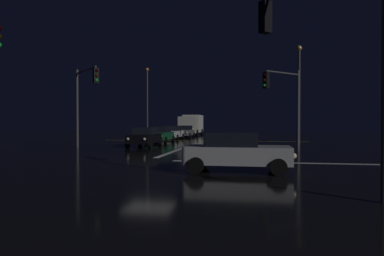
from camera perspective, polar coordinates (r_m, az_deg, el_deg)
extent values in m
cube|color=black|center=(18.68, -6.87, -5.32)|extent=(120.00, 120.00, 0.10)
cube|color=white|center=(26.49, -1.83, -3.36)|extent=(0.35, 13.84, 0.01)
cube|color=yellow|center=(37.91, 1.72, -2.07)|extent=(22.00, 0.15, 0.01)
cube|color=white|center=(18.12, 18.91, -5.39)|extent=(13.84, 0.40, 0.01)
cube|color=black|center=(29.00, -7.63, -1.68)|extent=(1.80, 4.20, 0.70)
cube|color=black|center=(29.17, -7.51, -0.43)|extent=(1.60, 2.00, 0.55)
cylinder|color=black|center=(27.27, -6.80, -2.57)|extent=(0.22, 0.64, 0.64)
cylinder|color=black|center=(27.84, -10.35, -2.51)|extent=(0.22, 0.64, 0.64)
cylinder|color=black|center=(30.25, -5.11, -2.23)|extent=(0.22, 0.64, 0.64)
cylinder|color=black|center=(30.76, -8.36, -2.18)|extent=(0.22, 0.64, 0.64)
sphere|color=#F9EFC6|center=(26.78, -7.66, -1.78)|extent=(0.22, 0.22, 0.22)
sphere|color=#F9EFC6|center=(27.20, -10.27, -1.75)|extent=(0.22, 0.22, 0.22)
cube|color=#14512D|center=(34.37, -5.11, -1.27)|extent=(1.80, 4.20, 0.70)
cube|color=black|center=(34.55, -5.02, -0.22)|extent=(1.60, 2.00, 0.55)
cylinder|color=black|center=(32.66, -4.28, -2.00)|extent=(0.22, 0.64, 0.64)
cylinder|color=black|center=(33.15, -7.30, -1.96)|extent=(0.22, 0.64, 0.64)
cylinder|color=black|center=(35.67, -3.07, -1.75)|extent=(0.22, 0.64, 0.64)
cylinder|color=black|center=(36.12, -5.85, -1.72)|extent=(0.22, 0.64, 0.64)
sphere|color=#F9EFC6|center=(32.16, -4.96, -1.33)|extent=(0.22, 0.22, 0.22)
sphere|color=#F9EFC6|center=(32.51, -7.18, -1.31)|extent=(0.22, 0.22, 0.22)
cube|color=silver|center=(40.60, -3.18, -0.93)|extent=(1.80, 4.20, 0.70)
cube|color=black|center=(40.78, -3.11, -0.05)|extent=(1.60, 2.00, 0.55)
cylinder|color=black|center=(38.91, -2.40, -1.53)|extent=(0.22, 0.64, 0.64)
cylinder|color=black|center=(39.33, -4.96, -1.50)|extent=(0.22, 0.64, 0.64)
cylinder|color=black|center=(41.94, -1.50, -1.35)|extent=(0.22, 0.64, 0.64)
cylinder|color=black|center=(42.33, -3.89, -1.33)|extent=(0.22, 0.64, 0.64)
sphere|color=#F9EFC6|center=(38.39, -2.94, -0.96)|extent=(0.22, 0.22, 0.22)
sphere|color=#F9EFC6|center=(38.70, -4.82, -0.95)|extent=(0.22, 0.22, 0.22)
cube|color=slate|center=(45.92, -1.16, -0.72)|extent=(1.80, 4.20, 0.70)
cube|color=black|center=(46.10, -1.11, 0.07)|extent=(1.60, 2.00, 0.55)
cylinder|color=black|center=(44.24, -0.40, -1.23)|extent=(0.22, 0.64, 0.64)
cylinder|color=black|center=(44.60, -2.67, -1.22)|extent=(0.22, 0.64, 0.64)
cylinder|color=black|center=(47.29, 0.27, -1.09)|extent=(0.22, 0.64, 0.64)
cylinder|color=black|center=(47.63, -1.87, -1.08)|extent=(0.22, 0.64, 0.64)
sphere|color=#F9EFC6|center=(43.71, -0.85, -0.73)|extent=(0.22, 0.22, 0.22)
sphere|color=#F9EFC6|center=(43.97, -2.52, -0.73)|extent=(0.22, 0.22, 0.22)
cube|color=beige|center=(49.51, -0.68, 0.51)|extent=(2.40, 2.20, 2.30)
cube|color=silver|center=(53.94, 0.19, 0.70)|extent=(2.40, 5.00, 2.60)
cylinder|color=black|center=(49.92, 0.80, -0.81)|extent=(0.28, 0.96, 0.96)
cylinder|color=black|center=(50.35, -1.90, -0.79)|extent=(0.28, 0.96, 0.96)
cylinder|color=black|center=(54.57, 1.57, -0.66)|extent=(0.28, 0.96, 0.96)
cylinder|color=black|center=(54.96, -0.91, -0.65)|extent=(0.28, 0.96, 0.96)
sphere|color=#F9EFC6|center=(48.24, 0.06, -0.21)|extent=(0.26, 0.26, 0.26)
sphere|color=#F9EFC6|center=(48.56, -1.92, -0.21)|extent=(0.26, 0.26, 0.26)
cube|color=#B7B7BC|center=(14.40, 7.31, -4.30)|extent=(4.20, 1.80, 0.70)
cube|color=black|center=(14.36, 6.52, -1.81)|extent=(2.00, 1.60, 0.55)
cylinder|color=black|center=(15.34, 13.28, -5.31)|extent=(0.64, 0.22, 0.64)
cylinder|color=black|center=(13.56, 13.74, -6.13)|extent=(0.64, 0.22, 0.64)
cylinder|color=black|center=(15.47, 1.69, -5.23)|extent=(0.64, 0.22, 0.64)
cylinder|color=black|center=(13.70, 0.62, -6.03)|extent=(0.64, 0.22, 0.64)
sphere|color=#F9EFC6|center=(15.10, 15.50, -3.89)|extent=(0.22, 0.22, 0.22)
sphere|color=#F9EFC6|center=(13.81, 16.04, -4.34)|extent=(0.22, 0.22, 0.22)
cylinder|color=#4C4C51|center=(26.48, 16.68, 2.74)|extent=(0.18, 0.18, 5.68)
cylinder|color=#4C4C51|center=(25.42, 14.39, 8.57)|extent=(2.41, 2.41, 0.12)
cube|color=black|center=(24.12, 11.82, 7.50)|extent=(0.46, 0.46, 1.05)
sphere|color=black|center=(24.05, 11.56, 8.35)|extent=(0.22, 0.22, 0.22)
sphere|color=black|center=(24.01, 11.56, 7.53)|extent=(0.22, 0.22, 0.22)
sphere|color=green|center=(23.97, 11.56, 6.71)|extent=(0.22, 0.22, 0.22)
cube|color=black|center=(12.57, 11.68, 17.03)|extent=(0.46, 0.46, 1.05)
sphere|color=black|center=(12.77, 11.14, 18.38)|extent=(0.22, 0.22, 0.22)
sphere|color=black|center=(12.67, 11.13, 16.90)|extent=(0.22, 0.22, 0.22)
sphere|color=green|center=(12.58, 11.13, 15.39)|extent=(0.22, 0.22, 0.22)
cylinder|color=#4C4C51|center=(29.71, -17.95, 3.01)|extent=(0.18, 0.18, 6.17)
cylinder|color=#4C4C51|center=(27.97, -16.69, 8.88)|extent=(3.05, 3.05, 0.12)
cube|color=black|center=(25.92, -15.19, 8.13)|extent=(0.46, 0.46, 1.05)
sphere|color=black|center=(25.82, -15.07, 8.93)|extent=(0.22, 0.22, 0.22)
sphere|color=black|center=(25.77, -15.07, 8.17)|extent=(0.22, 0.22, 0.22)
sphere|color=green|center=(25.73, -15.07, 7.41)|extent=(0.22, 0.22, 0.22)
cylinder|color=#424247|center=(49.72, -7.20, 3.89)|extent=(0.20, 0.20, 9.13)
sphere|color=#F9AD47|center=(50.19, -7.21, 9.31)|extent=(0.44, 0.44, 0.44)
cylinder|color=#424247|center=(31.78, 16.82, 4.65)|extent=(0.20, 0.20, 8.14)
sphere|color=#F9AD47|center=(32.34, 16.86, 12.18)|extent=(0.44, 0.44, 0.44)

